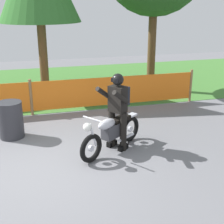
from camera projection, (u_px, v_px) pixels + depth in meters
ground at (38, 169)px, 6.31m from camera, size 24.00×24.00×0.02m
grass_verge at (30, 86)px, 12.22m from camera, size 24.00×6.63×0.01m
barrier_fence at (31, 97)px, 9.03m from camera, size 10.02×0.08×1.05m
motorcycle_lead at (112, 132)px, 6.89m from camera, size 1.63×1.20×0.91m
rider_lead at (118, 107)px, 6.87m from camera, size 0.78×0.72×1.69m
oil_drum at (11, 120)px, 7.60m from camera, size 0.58×0.58×0.88m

